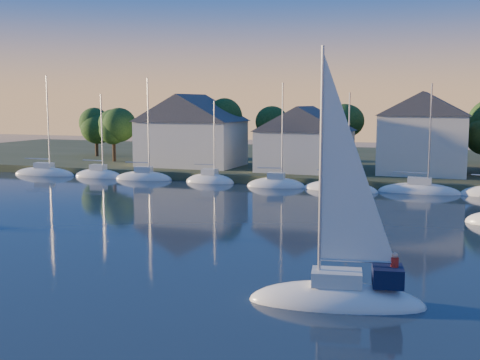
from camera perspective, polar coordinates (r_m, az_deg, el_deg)
The scene contains 8 objects.
shoreline_land at distance 92.18m, azimuth 12.54°, elevation 1.26°, with size 160.00×50.00×2.00m, color #2E3921.
wooden_dock at distance 69.63m, azimuth 9.89°, elevation -0.60°, with size 120.00×3.00×1.00m, color brown.
clubhouse_west at distance 81.59m, azimuth -4.62°, elevation 4.82°, with size 13.65×9.45×9.64m.
clubhouse_centre at distance 75.28m, azimuth 6.18°, elevation 3.98°, with size 11.55×8.40×8.08m.
clubhouse_east at distance 75.04m, azimuth 17.02°, elevation 4.36°, with size 10.50×8.40×9.80m.
tree_line at distance 79.56m, azimuth 12.90°, elevation 5.49°, with size 93.40×5.40×8.90m.
moored_fleet at distance 69.96m, azimuth -0.27°, elevation -0.37°, with size 63.50×2.40×12.05m.
hero_sailboat at distance 29.36m, azimuth 9.40°, elevation -10.52°, with size 8.72×4.20×13.20m.
Camera 1 is at (12.56, -15.82, 9.53)m, focal length 45.00 mm.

